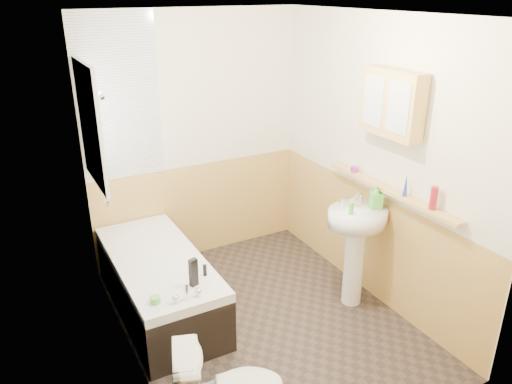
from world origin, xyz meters
TOP-DOWN VIEW (x-y plane):
  - floor at (0.00, 0.00)m, footprint 2.80×2.80m
  - ceiling at (0.00, 0.00)m, footprint 2.80×2.80m
  - wall_back at (0.00, 1.41)m, footprint 2.20×0.02m
  - wall_front at (0.00, -1.41)m, footprint 2.20×0.02m
  - wall_left at (-1.11, 0.00)m, footprint 0.02×2.80m
  - wall_right at (1.11, 0.00)m, footprint 0.02×2.80m
  - wainscot_right at (1.09, 0.00)m, footprint 0.01×2.80m
  - wainscot_front at (0.00, -1.39)m, footprint 2.20×0.01m
  - wainscot_back at (0.00, 1.39)m, footprint 2.20×0.01m
  - tile_cladding_left at (-1.09, 0.00)m, footprint 0.01×2.80m
  - tile_return_back at (-0.73, 1.39)m, footprint 0.75×0.01m
  - window at (-1.06, 0.95)m, footprint 0.03×0.79m
  - bathtub at (-0.73, 0.57)m, footprint 0.70×1.60m
  - shower_riser at (-1.04, 0.76)m, footprint 0.10×0.07m
  - sink at (0.84, -0.12)m, footprint 0.54×0.44m
  - pine_shelf at (1.04, -0.25)m, footprint 0.10×1.48m
  - medicine_cabinet at (1.01, -0.21)m, footprint 0.15×0.58m
  - foam_can at (1.04, -0.71)m, footprint 0.06×0.06m
  - green_bottle at (1.04, -0.43)m, footprint 0.05×0.05m
  - black_jar at (1.04, 0.21)m, footprint 0.07×0.07m
  - soap_bottle at (0.98, -0.17)m, footprint 0.17×0.23m
  - clear_bottle at (0.72, -0.17)m, footprint 0.05×0.05m
  - blue_gel at (-0.61, 0.02)m, footprint 0.07×0.06m
  - cream_jar at (-0.95, -0.06)m, footprint 0.10×0.10m
  - orange_bottle at (-0.48, 0.11)m, footprint 0.04×0.04m

SIDE VIEW (x-z plane):
  - floor at x=0.00m, z-range 0.00..0.00m
  - bathtub at x=-0.73m, z-range -0.06..0.62m
  - wainscot_right at x=1.09m, z-range 0.00..1.00m
  - wainscot_front at x=0.00m, z-range 0.00..1.00m
  - wainscot_back at x=0.00m, z-range 0.00..1.00m
  - cream_jar at x=-0.95m, z-range 0.54..0.59m
  - orange_bottle at x=-0.48m, z-range 0.54..0.63m
  - blue_gel at x=-0.61m, z-range 0.54..0.77m
  - sink at x=0.84m, z-range 0.14..1.18m
  - soap_bottle at x=0.98m, z-range 0.93..1.02m
  - clear_bottle at x=0.72m, z-range 0.93..1.04m
  - pine_shelf at x=1.04m, z-range 1.09..1.12m
  - black_jar at x=1.04m, z-range 1.12..1.17m
  - foam_can at x=1.04m, z-range 1.12..1.30m
  - green_bottle at x=1.04m, z-range 1.12..1.31m
  - wall_back at x=0.00m, z-range 0.00..2.50m
  - wall_front at x=0.00m, z-range 0.00..2.50m
  - wall_left at x=-1.11m, z-range 0.00..2.50m
  - wall_right at x=1.11m, z-range 0.00..2.50m
  - tile_cladding_left at x=-1.09m, z-range 0.00..2.50m
  - shower_riser at x=-1.04m, z-range 1.11..2.19m
  - window at x=-1.06m, z-range 1.15..2.15m
  - tile_return_back at x=-0.73m, z-range 1.00..2.50m
  - medicine_cabinet at x=1.01m, z-range 1.57..2.09m
  - ceiling at x=0.00m, z-range 2.50..2.50m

